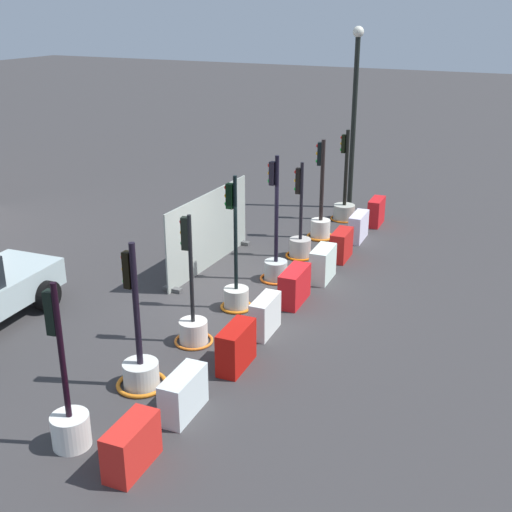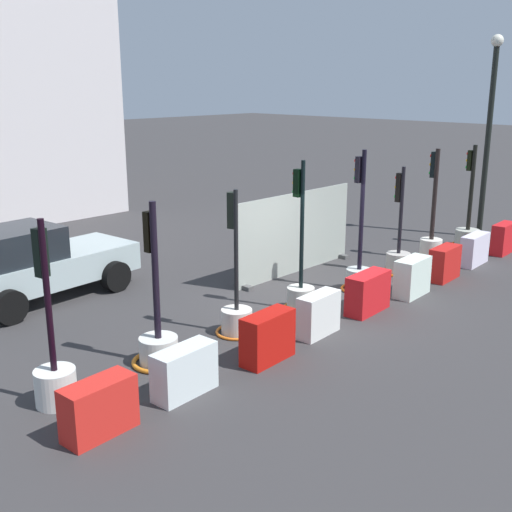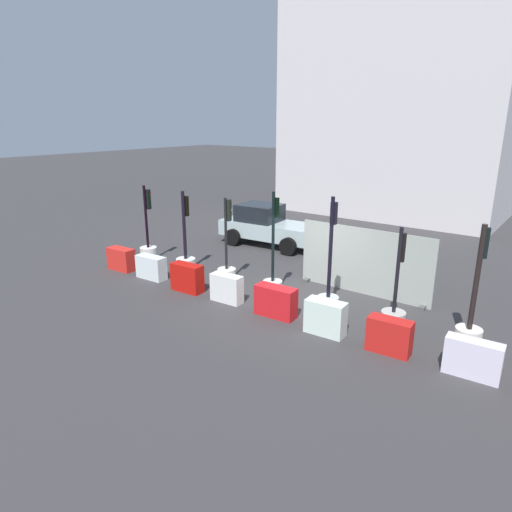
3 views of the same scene
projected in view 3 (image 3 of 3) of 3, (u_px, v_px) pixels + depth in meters
The scene contains 19 objects.
ground_plane at pixel (298, 302), 13.22m from camera, with size 120.00×120.00×0.00m, color #353334.
traffic_light_0 at pixel (148, 247), 16.83m from camera, with size 0.62×0.62×2.87m.
traffic_light_1 at pixel (186, 260), 15.75m from camera, with size 0.95×0.95×2.85m.
traffic_light_2 at pixel (227, 269), 14.65m from camera, with size 0.83×0.83×2.82m.
traffic_light_3 at pixel (273, 281), 13.52m from camera, with size 0.76×0.76×3.19m.
traffic_light_4 at pixel (328, 296), 12.28m from camera, with size 0.83×0.83×3.26m.
traffic_light_5 at pixel (393, 315), 11.31m from camera, with size 0.82×0.82×2.71m.
traffic_light_6 at pixel (469, 330), 10.30m from camera, with size 0.83×0.83×3.02m.
construction_barrier_0 at pixel (121, 259), 15.97m from camera, with size 1.06×0.50×0.79m.
construction_barrier_1 at pixel (151, 267), 15.10m from camera, with size 1.10×0.48×0.78m.
construction_barrier_2 at pixel (187, 278), 13.97m from camera, with size 1.07×0.48×0.87m.
construction_barrier_3 at pixel (227, 288), 13.16m from camera, with size 1.00×0.42×0.83m.
construction_barrier_4 at pixel (276, 302), 12.19m from camera, with size 1.17×0.51×0.84m.
construction_barrier_5 at pixel (325, 318), 11.17m from camera, with size 1.03×0.50×0.87m.
construction_barrier_6 at pixel (389, 336), 10.28m from camera, with size 1.02×0.47×0.82m.
construction_barrier_7 at pixel (473, 359), 9.31m from camera, with size 1.13×0.43×0.82m.
car_silver_hatchback at pixel (268, 226), 19.05m from camera, with size 4.43×2.32×1.70m.
building_main_facade at pixel (409, 94), 25.29m from camera, with size 12.14×9.66×12.97m.
site_fence_panel at pixel (364, 263), 13.62m from camera, with size 4.22×0.50×2.06m.
Camera 3 is at (6.41, -10.51, 5.16)m, focal length 31.58 mm.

